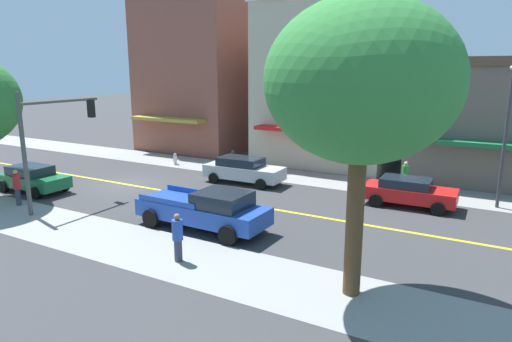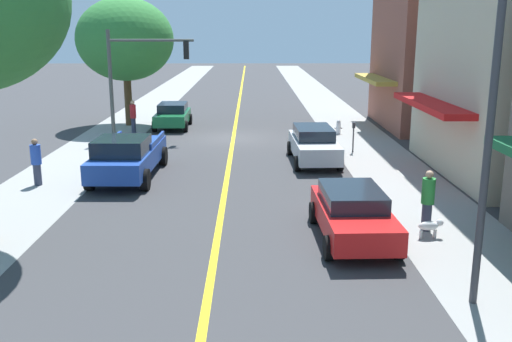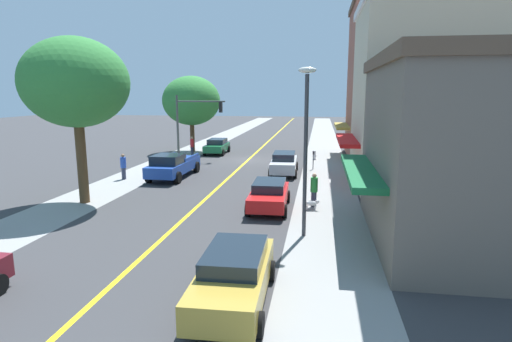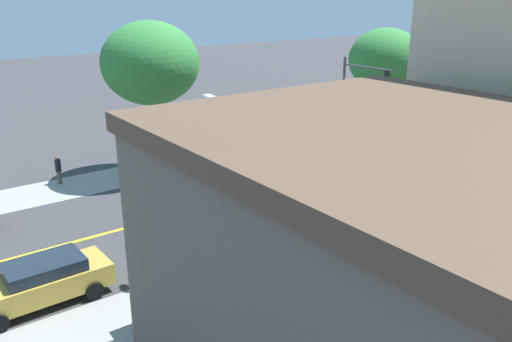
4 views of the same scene
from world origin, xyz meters
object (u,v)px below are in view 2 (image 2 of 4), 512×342
object	(u,v)px
parking_meter	(353,133)
red_sedan_left_curb	(353,213)
silver_sedan_left_curb	(314,144)
pedestrian_red_shirt	(133,116)
blue_pickup_truck	(128,156)
street_tree_left_near	(125,40)
fire_hydrant	(338,127)
small_dog	(430,226)
green_sedan_right_curb	(173,115)
pedestrian_green_shirt	(428,199)
pedestrian_blue_shirt	(36,161)
street_lamp	(492,107)
traffic_light_mast	(137,68)

from	to	relation	value
parking_meter	red_sedan_left_curb	distance (m)	11.74
silver_sedan_left_curb	pedestrian_red_shirt	distance (m)	11.98
blue_pickup_truck	street_tree_left_near	bearing A→B (deg)	-167.62
fire_hydrant	small_dog	xyz separation A→B (m)	(-0.13, 16.39, -0.04)
red_sedan_left_curb	small_dog	distance (m)	2.22
green_sedan_right_curb	pedestrian_red_shirt	distance (m)	2.61
red_sedan_left_curb	silver_sedan_left_curb	bearing A→B (deg)	178.93
silver_sedan_left_curb	pedestrian_green_shirt	size ratio (longest dim) A/B	2.69
street_tree_left_near	pedestrian_blue_shirt	size ratio (longest dim) A/B	4.27
pedestrian_red_shirt	small_dog	world-z (taller)	pedestrian_red_shirt
green_sedan_right_curb	silver_sedan_left_curb	world-z (taller)	silver_sedan_left_curb
street_lamp	pedestrian_green_shirt	bearing A→B (deg)	-94.21
street_lamp	small_dog	bearing A→B (deg)	-93.81
traffic_light_mast	green_sedan_right_curb	world-z (taller)	traffic_light_mast
parking_meter	silver_sedan_left_curb	bearing A→B (deg)	44.52
fire_hydrant	pedestrian_red_shirt	distance (m)	11.52
small_dog	pedestrian_green_shirt	bearing A→B (deg)	75.96
parking_meter	green_sedan_right_curb	size ratio (longest dim) A/B	0.34
red_sedan_left_curb	pedestrian_blue_shirt	xyz separation A→B (m)	(10.78, -5.76, 0.17)
fire_hydrant	red_sedan_left_curb	bearing A→B (deg)	82.85
traffic_light_mast	silver_sedan_left_curb	world-z (taller)	traffic_light_mast
traffic_light_mast	silver_sedan_left_curb	bearing A→B (deg)	-32.79
street_lamp	pedestrian_red_shirt	size ratio (longest dim) A/B	3.75
parking_meter	green_sedan_right_curb	xyz separation A→B (m)	(9.46, -7.09, -0.18)
red_sedan_left_curb	street_lamp	bearing A→B (deg)	25.01
parking_meter	street_lamp	size ratio (longest dim) A/B	0.21
pedestrian_blue_shirt	pedestrian_red_shirt	world-z (taller)	pedestrian_red_shirt
fire_hydrant	small_dog	bearing A→B (deg)	90.44
blue_pickup_truck	small_dog	distance (m)	11.93
green_sedan_right_curb	street_tree_left_near	bearing A→B (deg)	-110.47
pedestrian_blue_shirt	parking_meter	bearing A→B (deg)	-31.26
fire_hydrant	green_sedan_right_curb	size ratio (longest dim) A/B	0.19
fire_hydrant	silver_sedan_left_curb	world-z (taller)	silver_sedan_left_curb
fire_hydrant	pedestrian_blue_shirt	bearing A→B (deg)	39.68
fire_hydrant	street_lamp	distance (m)	20.63
street_tree_left_near	red_sedan_left_curb	xyz separation A→B (m)	(-10.22, 19.65, -4.34)
parking_meter	traffic_light_mast	world-z (taller)	traffic_light_mast
green_sedan_right_curb	silver_sedan_left_curb	distance (m)	11.74
blue_pickup_truck	pedestrian_green_shirt	distance (m)	11.63
traffic_light_mast	street_lamp	distance (m)	21.71
green_sedan_right_curb	small_dog	size ratio (longest dim) A/B	5.72
green_sedan_right_curb	pedestrian_green_shirt	bearing A→B (deg)	27.57
street_lamp	green_sedan_right_curb	bearing A→B (deg)	-67.43
traffic_light_mast	silver_sedan_left_curb	xyz separation A→B (m)	(-8.63, 5.56, -2.94)
fire_hydrant	blue_pickup_truck	distance (m)	13.65
blue_pickup_truck	small_dog	bearing A→B (deg)	56.27
red_sedan_left_curb	pedestrian_red_shirt	size ratio (longest dim) A/B	2.41
street_tree_left_near	traffic_light_mast	xyz separation A→B (m)	(-1.53, 4.59, -1.35)
parking_meter	pedestrian_red_shirt	xyz separation A→B (m)	(11.46, -5.42, 0.04)
small_dog	street_lamp	bearing A→B (deg)	-101.18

